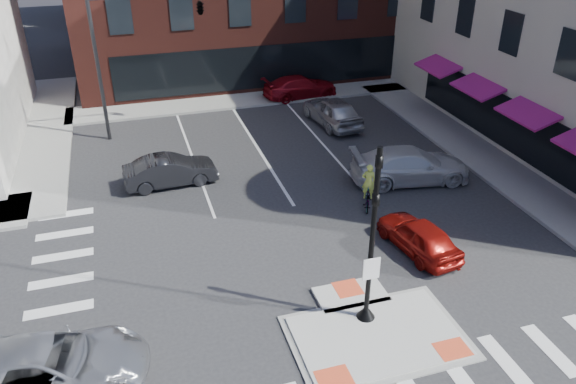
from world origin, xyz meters
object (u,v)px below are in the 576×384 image
object	(u,v)px
bg_car_dark	(170,171)
bg_car_silver	(332,111)
silver_suv	(47,366)
white_pickup	(410,165)
red_sedan	(419,236)
cyclist	(368,193)
bg_car_red	(300,87)

from	to	relation	value
bg_car_dark	bg_car_silver	bearing A→B (deg)	-67.25
silver_suv	white_pickup	world-z (taller)	white_pickup
silver_suv	red_sedan	xyz separation A→B (m)	(13.00, 2.98, -0.11)
red_sedan	white_pickup	distance (m)	5.83
silver_suv	bg_car_dark	distance (m)	12.12
silver_suv	red_sedan	distance (m)	13.34
cyclist	silver_suv	bearing A→B (deg)	51.64
bg_car_dark	silver_suv	bearing A→B (deg)	154.36
bg_car_dark	cyclist	distance (m)	9.13
white_pickup	bg_car_silver	bearing A→B (deg)	15.67
red_sedan	bg_car_silver	world-z (taller)	bg_car_silver
silver_suv	white_pickup	bearing A→B (deg)	-53.34
silver_suv	bg_car_red	size ratio (longest dim) A/B	1.12
red_sedan	cyclist	world-z (taller)	cyclist
bg_car_dark	cyclist	world-z (taller)	cyclist
red_sedan	bg_car_silver	xyz separation A→B (m)	(1.50, 13.01, 0.17)
red_sedan	bg_car_red	bearing A→B (deg)	-103.04
bg_car_dark	bg_car_silver	world-z (taller)	bg_car_silver
white_pickup	bg_car_red	size ratio (longest dim) A/B	1.14
silver_suv	bg_car_silver	bearing A→B (deg)	-33.74
silver_suv	bg_car_silver	size ratio (longest dim) A/B	1.14
red_sedan	bg_car_silver	distance (m)	13.10
red_sedan	bg_car_silver	bearing A→B (deg)	-105.80
bg_car_red	white_pickup	bearing A→B (deg)	179.92
white_pickup	cyclist	size ratio (longest dim) A/B	2.72
bg_car_silver	bg_car_red	world-z (taller)	bg_car_silver
red_sedan	bg_car_red	xyz separation A→B (m)	(1.21, 18.08, 0.06)
bg_car_red	cyclist	distance (m)	14.60
silver_suv	bg_car_dark	xyz separation A→B (m)	(4.64, 11.20, -0.06)
bg_car_red	cyclist	xyz separation A→B (m)	(-1.71, -14.50, -0.02)
bg_car_silver	red_sedan	bearing A→B (deg)	76.90
bg_car_dark	white_pickup	bearing A→B (deg)	-108.30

